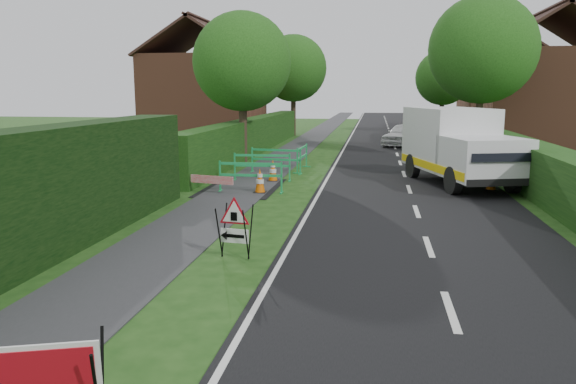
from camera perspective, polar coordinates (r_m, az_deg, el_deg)
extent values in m
plane|color=#1A4112|center=(7.82, -1.88, -13.80)|extent=(120.00, 120.00, 0.00)
cube|color=black|center=(42.15, 10.39, 5.68)|extent=(6.00, 90.00, 0.02)
cube|color=#2D2D30|center=(42.36, 2.89, 5.86)|extent=(2.00, 90.00, 0.02)
cube|color=#14380F|center=(29.87, -3.53, 4.04)|extent=(1.00, 24.00, 1.80)
cube|color=#14380F|center=(23.80, 21.24, 1.80)|extent=(1.20, 50.00, 1.50)
cube|color=brown|center=(38.72, -8.36, 9.43)|extent=(7.00, 7.00, 5.50)
cube|color=#331E19|center=(39.41, -11.03, 14.96)|extent=(4.00, 7.40, 2.58)
cube|color=#331E19|center=(38.39, -5.93, 15.22)|extent=(4.00, 7.40, 2.58)
cube|color=#331E19|center=(38.98, -8.56, 16.70)|extent=(0.25, 7.40, 0.18)
cube|color=brown|center=(36.33, 24.50, 8.59)|extent=(7.00, 7.00, 5.50)
cube|color=#331E19|center=(36.06, 22.19, 14.88)|extent=(4.00, 7.40, 2.58)
cube|color=#331E19|center=(36.60, 25.09, 16.32)|extent=(0.25, 7.40, 0.18)
cube|color=brown|center=(50.16, 21.33, 8.99)|extent=(7.00, 7.00, 5.50)
cube|color=#331E19|center=(49.94, 19.60, 13.52)|extent=(4.00, 7.40, 2.58)
cube|color=#331E19|center=(50.68, 23.60, 13.21)|extent=(4.00, 7.40, 2.58)
cube|color=#331E19|center=(50.37, 21.70, 14.61)|extent=(0.25, 7.40, 0.18)
cylinder|color=#2D2116|center=(25.78, -4.58, 5.99)|extent=(0.36, 0.36, 2.62)
sphere|color=#1D4713|center=(25.74, -4.69, 13.07)|extent=(4.40, 4.40, 4.40)
cylinder|color=#2D2116|center=(29.50, 18.77, 6.35)|extent=(0.36, 0.36, 2.97)
sphere|color=#1D4713|center=(29.52, 19.19, 13.52)|extent=(5.20, 5.20, 5.20)
cylinder|color=#2D2116|center=(41.48, 0.55, 7.71)|extent=(0.36, 0.36, 2.80)
sphere|color=#1D4713|center=(41.48, 0.56, 12.46)|extent=(4.80, 4.80, 4.80)
cylinder|color=#2D2116|center=(45.34, 15.31, 7.34)|extent=(0.36, 0.36, 2.45)
sphere|color=#1D4713|center=(45.31, 15.49, 11.14)|extent=(4.20, 4.20, 4.20)
cylinder|color=black|center=(5.97, -18.34, -17.30)|extent=(0.13, 0.32, 0.91)
cube|color=white|center=(5.87, -23.98, -17.29)|extent=(1.10, 0.48, 0.79)
cube|color=#A80B17|center=(5.86, -24.02, -17.36)|extent=(0.99, 0.43, 0.69)
cylinder|color=black|center=(10.79, -7.03, -4.13)|extent=(0.07, 0.32, 1.02)
cylinder|color=black|center=(11.01, -6.49, -3.82)|extent=(0.07, 0.32, 1.02)
cylinder|color=black|center=(10.58, -4.31, -4.36)|extent=(0.07, 0.32, 1.02)
cylinder|color=black|center=(10.81, -3.81, -4.04)|extent=(0.07, 0.32, 1.02)
cube|color=white|center=(10.79, -5.45, -4.46)|extent=(0.56, 0.10, 0.27)
cube|color=black|center=(10.78, -5.48, -4.48)|extent=(0.40, 0.07, 0.06)
cone|color=black|center=(10.87, -6.55, -4.38)|extent=(0.15, 0.18, 0.16)
cube|color=black|center=(10.69, -5.52, -2.49)|extent=(0.13, 0.03, 0.16)
cube|color=silver|center=(21.00, 16.01, 5.29)|extent=(3.14, 4.05, 2.14)
cube|color=silver|center=(18.61, 19.28, 3.25)|extent=(2.78, 2.84, 1.31)
cube|color=black|center=(17.60, 20.96, 3.84)|extent=(1.94, 0.79, 0.60)
cube|color=yellow|center=(19.71, 14.11, 2.60)|extent=(1.58, 5.26, 0.27)
cube|color=yellow|center=(20.64, 19.89, 2.63)|extent=(1.58, 5.26, 0.27)
cube|color=black|center=(17.72, 20.76, 0.92)|extent=(2.12, 0.74, 0.22)
cylinder|color=black|center=(18.21, 16.44, 1.12)|extent=(0.51, 0.93, 0.89)
cylinder|color=black|center=(19.11, 21.90, 1.21)|extent=(0.51, 0.93, 0.89)
cylinder|color=black|center=(21.49, 12.57, 2.61)|extent=(0.51, 0.93, 0.89)
cylinder|color=black|center=(22.25, 17.40, 2.65)|extent=(0.51, 0.93, 0.89)
cube|color=black|center=(19.45, 19.89, 0.22)|extent=(0.38, 0.38, 0.04)
cone|color=#E96307|center=(19.39, 19.96, 1.37)|extent=(0.32, 0.32, 0.75)
cylinder|color=white|center=(19.39, 19.95, 1.26)|extent=(0.25, 0.25, 0.14)
cylinder|color=white|center=(19.37, 19.98, 1.81)|extent=(0.17, 0.17, 0.10)
cube|color=black|center=(21.08, 17.86, 1.06)|extent=(0.38, 0.38, 0.04)
cone|color=#E96307|center=(21.03, 17.92, 2.13)|extent=(0.32, 0.32, 0.75)
cylinder|color=white|center=(21.03, 17.92, 2.03)|extent=(0.25, 0.25, 0.14)
cylinder|color=white|center=(21.01, 17.94, 2.53)|extent=(0.17, 0.17, 0.10)
cube|color=black|center=(23.73, 17.22, 2.06)|extent=(0.38, 0.38, 0.04)
cone|color=#E96307|center=(23.68, 17.27, 3.01)|extent=(0.32, 0.32, 0.75)
cylinder|color=white|center=(23.68, 17.27, 2.92)|extent=(0.25, 0.25, 0.14)
cylinder|color=white|center=(23.66, 17.29, 3.37)|extent=(0.17, 0.17, 0.10)
cube|color=black|center=(17.83, -2.86, -0.04)|extent=(0.38, 0.38, 0.04)
cone|color=#E96307|center=(17.77, -2.87, 1.22)|extent=(0.32, 0.32, 0.75)
cylinder|color=white|center=(17.77, -2.87, 1.10)|extent=(0.25, 0.25, 0.14)
cylinder|color=white|center=(17.74, -2.87, 1.69)|extent=(0.17, 0.17, 0.10)
cube|color=black|center=(20.17, -1.54, 1.16)|extent=(0.38, 0.38, 0.04)
cone|color=#E96307|center=(20.11, -1.55, 2.27)|extent=(0.32, 0.32, 0.75)
cylinder|color=white|center=(20.11, -1.55, 2.17)|extent=(0.25, 0.25, 0.14)
cylinder|color=white|center=(20.09, -1.55, 2.70)|extent=(0.17, 0.17, 0.10)
cube|color=#1C9C4F|center=(18.13, -6.92, 1.61)|extent=(0.05, 0.05, 1.00)
cube|color=#1C9C4F|center=(17.71, -0.66, 1.48)|extent=(0.05, 0.05, 1.00)
cube|color=#1C9C4F|center=(17.84, -3.84, 2.88)|extent=(2.00, 0.06, 0.08)
cube|color=#1C9C4F|center=(17.89, -3.83, 1.70)|extent=(2.00, 0.06, 0.08)
cube|color=#1C9C4F|center=(18.21, -6.89, 0.11)|extent=(0.06, 0.35, 0.04)
cube|color=#1C9C4F|center=(17.79, -0.66, -0.05)|extent=(0.06, 0.35, 0.04)
cube|color=#1C9C4F|center=(20.41, -5.43, 2.59)|extent=(0.05, 0.05, 1.00)
cube|color=#1C9C4F|center=(20.09, 0.17, 2.51)|extent=(0.05, 0.05, 1.00)
cube|color=#1C9C4F|center=(20.18, -2.66, 3.74)|extent=(2.00, 0.13, 0.08)
cube|color=#1C9C4F|center=(20.22, -2.65, 2.69)|extent=(2.00, 0.13, 0.08)
cube|color=#1C9C4F|center=(20.48, -5.41, 1.25)|extent=(0.07, 0.35, 0.04)
cube|color=#1C9C4F|center=(20.16, 0.17, 1.16)|extent=(0.07, 0.35, 0.04)
cube|color=#1C9C4F|center=(22.40, -3.66, 3.28)|extent=(0.06, 0.06, 1.00)
cube|color=#1C9C4F|center=(21.74, 1.25, 3.09)|extent=(0.06, 0.06, 1.00)
cube|color=#1C9C4F|center=(22.00, -1.24, 4.28)|extent=(1.98, 0.37, 0.08)
cube|color=#1C9C4F|center=(22.04, -1.24, 3.32)|extent=(1.98, 0.37, 0.08)
cube|color=#1C9C4F|center=(22.46, -3.65, 2.07)|extent=(0.12, 0.36, 0.04)
cube|color=#1C9C4F|center=(21.81, 1.25, 1.84)|extent=(0.12, 0.36, 0.04)
cube|color=#1C9C4F|center=(22.00, 0.95, 3.18)|extent=(0.05, 0.05, 1.00)
cube|color=#1C9C4F|center=(23.95, 1.89, 3.75)|extent=(0.05, 0.05, 1.00)
cube|color=#1C9C4F|center=(22.93, 1.44, 4.52)|extent=(0.17, 2.00, 0.08)
cube|color=#1C9C4F|center=(22.97, 1.44, 3.60)|extent=(0.17, 2.00, 0.08)
cube|color=#1C9C4F|center=(22.06, 0.95, 1.94)|extent=(0.35, 0.08, 0.04)
cube|color=#1C9C4F|center=(24.01, 1.88, 2.61)|extent=(0.35, 0.08, 0.04)
cube|color=red|center=(17.85, -7.72, -0.18)|extent=(1.47, 0.38, 0.25)
imported|color=white|center=(34.07, 11.73, 5.75)|extent=(3.04, 4.30, 1.36)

